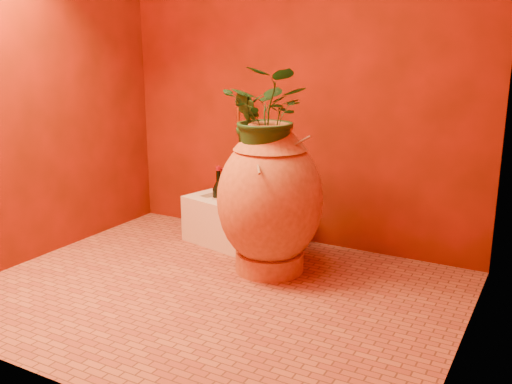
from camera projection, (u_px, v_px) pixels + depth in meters
The scene contains 12 objects.
floor at pixel (214, 292), 3.05m from camera, with size 2.50×2.50×0.00m, color brown.
wall_back at pixel (297, 50), 3.58m from camera, with size 2.50×0.02×2.50m, color #4E1804.
wall_left at pixel (30, 51), 3.32m from camera, with size 0.02×2.00×2.50m, color #4E1804.
wall_right at pixel (486, 55), 2.15m from camera, with size 0.02×2.00×2.50m, color #4E1804.
amphora at pixel (270, 199), 3.25m from camera, with size 0.65×0.65×0.87m.
stone_basin at pixel (240, 222), 3.78m from camera, with size 0.74×0.59×0.31m.
wine_bottle_a at pixel (219, 199), 3.77m from camera, with size 0.08×0.08×0.35m.
wine_bottle_b at pixel (228, 201), 3.75m from camera, with size 0.08×0.08×0.32m.
wine_bottle_c at pixel (224, 199), 3.79m from camera, with size 0.08×0.08×0.33m.
wall_tap at pixel (243, 107), 3.75m from camera, with size 0.08×0.17×0.18m.
plant_main at pixel (270, 115), 3.11m from camera, with size 0.47×0.41×0.53m, color #164019.
plant_side at pixel (250, 124), 3.12m from camera, with size 0.20×0.16×0.36m, color #164019.
Camera 1 is at (1.56, -2.35, 1.29)m, focal length 40.00 mm.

